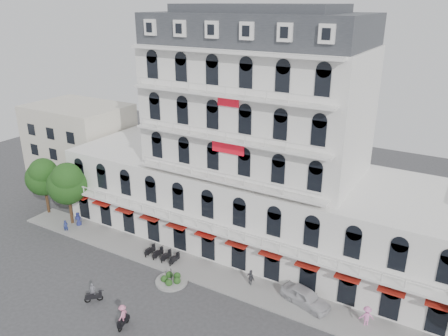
# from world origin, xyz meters

# --- Properties ---
(ground) EXTENTS (120.00, 120.00, 0.00)m
(ground) POSITION_xyz_m (0.00, 0.00, 0.00)
(ground) COLOR #38383A
(ground) RESTS_ON ground
(sidewalk) EXTENTS (53.00, 4.00, 0.16)m
(sidewalk) POSITION_xyz_m (0.00, 9.00, 0.08)
(sidewalk) COLOR gray
(sidewalk) RESTS_ON ground
(main_building) EXTENTS (45.00, 15.00, 25.80)m
(main_building) POSITION_xyz_m (0.00, 18.00, 9.96)
(main_building) COLOR silver
(main_building) RESTS_ON ground
(flank_building_west) EXTENTS (14.00, 10.00, 12.00)m
(flank_building_west) POSITION_xyz_m (-30.00, 20.00, 6.00)
(flank_building_west) COLOR beige
(flank_building_west) RESTS_ON ground
(traffic_island) EXTENTS (3.20, 3.20, 1.60)m
(traffic_island) POSITION_xyz_m (-3.00, 6.00, 0.26)
(traffic_island) COLOR gray
(traffic_island) RESTS_ON ground
(parked_scooter_row) EXTENTS (4.40, 1.80, 1.10)m
(parked_scooter_row) POSITION_xyz_m (-6.35, 8.80, 0.00)
(parked_scooter_row) COLOR black
(parked_scooter_row) RESTS_ON ground
(tree_west_outer) EXTENTS (4.50, 4.48, 7.76)m
(tree_west_outer) POSITION_xyz_m (-25.95, 9.98, 5.35)
(tree_west_outer) COLOR #382314
(tree_west_outer) RESTS_ON ground
(tree_west_inner) EXTENTS (4.76, 4.76, 8.25)m
(tree_west_inner) POSITION_xyz_m (-20.95, 9.48, 5.68)
(tree_west_inner) COLOR #382314
(tree_west_inner) RESTS_ON ground
(parked_car) EXTENTS (5.16, 3.18, 1.64)m
(parked_car) POSITION_xyz_m (9.58, 9.50, 0.82)
(parked_car) COLOR silver
(parked_car) RESTS_ON ground
(rider_west) EXTENTS (1.29, 1.33, 1.97)m
(rider_west) POSITION_xyz_m (-7.44, 0.00, 0.85)
(rider_west) COLOR black
(rider_west) RESTS_ON ground
(rider_center) EXTENTS (0.86, 1.69, 2.23)m
(rider_center) POSITION_xyz_m (-2.70, -1.13, 1.18)
(rider_center) COLOR black
(rider_center) RESTS_ON ground
(pedestrian_left) EXTENTS (1.09, 0.99, 1.86)m
(pedestrian_left) POSITION_xyz_m (-19.86, 9.50, 0.93)
(pedestrian_left) COLOR navy
(pedestrian_left) RESTS_ON ground
(pedestrian_mid) EXTENTS (1.14, 0.85, 1.79)m
(pedestrian_mid) POSITION_xyz_m (3.99, 9.50, 0.90)
(pedestrian_mid) COLOR #515158
(pedestrian_mid) RESTS_ON ground
(pedestrian_right) EXTENTS (1.44, 1.21, 1.94)m
(pedestrian_right) POSITION_xyz_m (15.06, 9.50, 0.97)
(pedestrian_right) COLOR pink
(pedestrian_right) RESTS_ON ground
(pedestrian_far) EXTENTS (0.66, 0.66, 1.55)m
(pedestrian_far) POSITION_xyz_m (-20.00, 7.68, 0.77)
(pedestrian_far) COLOR navy
(pedestrian_far) RESTS_ON ground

